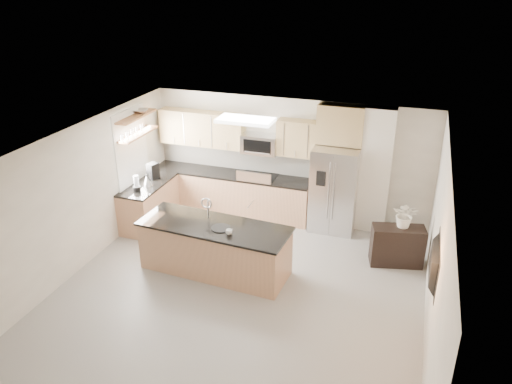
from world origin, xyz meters
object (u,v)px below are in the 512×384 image
(cup, at_px, (229,232))
(television, at_px, (430,263))
(refrigerator, at_px, (334,189))
(microwave, at_px, (260,144))
(coffee_maker, at_px, (153,171))
(island, at_px, (215,248))
(bowl, at_px, (141,111))
(blender, at_px, (136,184))
(credenza, at_px, (397,246))
(platter, at_px, (221,228))
(range, at_px, (258,196))
(kettle, at_px, (147,181))
(flower_vase, at_px, (406,209))

(cup, bearing_deg, television, -10.23)
(refrigerator, relative_size, television, 1.65)
(microwave, bearing_deg, coffee_maker, -156.83)
(refrigerator, bearing_deg, coffee_maker, -169.05)
(island, xyz_separation_m, cup, (0.37, -0.22, 0.50))
(bowl, bearing_deg, cup, -34.48)
(microwave, height_order, blender, microwave)
(microwave, height_order, credenza, microwave)
(coffee_maker, bearing_deg, credenza, -3.18)
(blender, xyz_separation_m, bowl, (-0.18, 0.70, 1.32))
(coffee_maker, bearing_deg, platter, -36.37)
(television, bearing_deg, island, 77.37)
(range, distance_m, refrigerator, 1.71)
(refrigerator, distance_m, bowl, 4.25)
(range, xyz_separation_m, kettle, (-2.02, -1.16, 0.56))
(island, height_order, coffee_maker, island)
(flower_vase, distance_m, television, 2.17)
(range, relative_size, microwave, 1.50)
(blender, distance_m, kettle, 0.32)
(island, height_order, platter, island)
(credenza, xyz_separation_m, kettle, (-5.06, -0.10, 0.65))
(credenza, bearing_deg, platter, -168.08)
(range, height_order, coffee_maker, coffee_maker)
(cup, xyz_separation_m, television, (3.18, -0.57, 0.38))
(island, relative_size, bowl, 7.23)
(range, distance_m, blender, 2.61)
(refrigerator, height_order, credenza, refrigerator)
(credenza, height_order, kettle, kettle)
(platter, bearing_deg, refrigerator, 56.84)
(refrigerator, xyz_separation_m, flower_vase, (1.45, -0.95, 0.22))
(blender, relative_size, bowl, 0.90)
(microwave, bearing_deg, kettle, -147.66)
(platter, xyz_separation_m, television, (3.39, -0.72, 0.42))
(coffee_maker, bearing_deg, flower_vase, -2.47)
(blender, xyz_separation_m, television, (5.58, -1.65, 0.28))
(credenza, relative_size, cup, 8.34)
(microwave, height_order, coffee_maker, microwave)
(platter, bearing_deg, microwave, 92.70)
(credenza, xyz_separation_m, television, (0.48, -2.06, 0.97))
(cup, height_order, television, television)
(island, xyz_separation_m, flower_vase, (3.15, 1.33, 0.65))
(cup, bearing_deg, island, 149.08)
(microwave, distance_m, credenza, 3.49)
(coffee_maker, distance_m, television, 6.08)
(flower_vase, xyz_separation_m, television, (0.40, -2.12, 0.24))
(microwave, xyz_separation_m, flower_vase, (3.11, -1.12, -0.52))
(range, distance_m, flower_vase, 3.33)
(island, height_order, bowl, bowl)
(cup, relative_size, coffee_maker, 0.33)
(blender, xyz_separation_m, kettle, (0.05, 0.32, -0.04))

